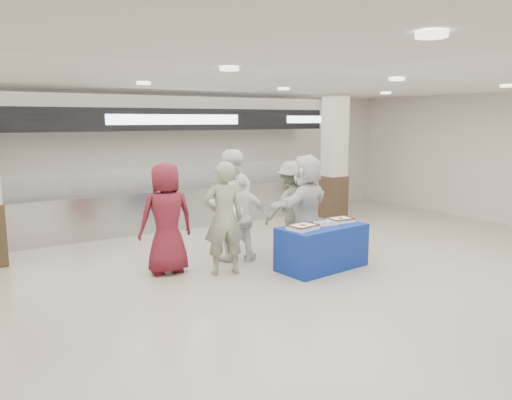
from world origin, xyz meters
TOP-DOWN VIEW (x-y plane):
  - ground at (0.00, 0.00)m, footprint 14.00×14.00m
  - serving_line at (0.00, 5.40)m, footprint 8.70×0.85m
  - column_right at (4.00, 4.20)m, footprint 0.55×0.55m
  - display_table at (0.83, 0.91)m, footprint 1.62×0.93m
  - sheet_cake_left at (0.37, 0.86)m, footprint 0.51×0.43m
  - sheet_cake_right at (1.31, 0.99)m, footprint 0.44×0.35m
  - cupcake_tray at (0.89, 0.94)m, footprint 0.44×0.36m
  - civilian_maroon at (-1.52, 2.11)m, footprint 0.96×0.66m
  - soldier_a at (-0.74, 1.55)m, footprint 0.78×0.61m
  - chef_tall at (-0.22, 2.25)m, footprint 1.18×1.04m
  - chef_short at (-0.11, 2.02)m, footprint 1.02×0.75m
  - soldier_b at (1.11, 2.14)m, footprint 1.19×0.76m
  - civilian_white at (1.06, 1.65)m, footprint 1.87×1.21m

SIDE VIEW (x-z plane):
  - ground at x=0.00m, z-range 0.00..0.00m
  - display_table at x=0.83m, z-range 0.00..0.75m
  - cupcake_tray at x=0.89m, z-range 0.75..0.82m
  - sheet_cake_right at x=1.31m, z-range 0.75..0.84m
  - sheet_cake_left at x=0.37m, z-range 0.75..0.85m
  - chef_short at x=-0.11m, z-range 0.00..1.61m
  - soldier_b at x=1.11m, z-range 0.00..1.76m
  - civilian_maroon at x=-1.52m, z-range 0.00..1.87m
  - soldier_a at x=-0.74m, z-range 0.00..1.89m
  - civilian_white at x=1.06m, z-range 0.00..1.93m
  - chef_tall at x=-0.22m, z-range 0.00..2.02m
  - serving_line at x=0.00m, z-range -0.24..2.56m
  - column_right at x=4.00m, z-range -0.07..3.13m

